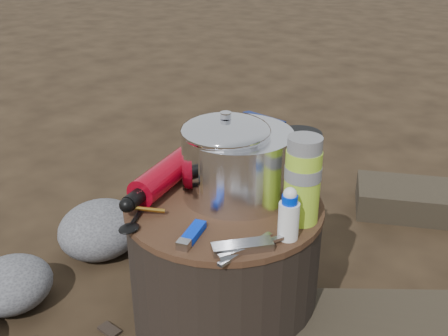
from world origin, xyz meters
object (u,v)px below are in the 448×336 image
Objects in this scene: stump at (224,278)px; thermos at (302,181)px; camping_pot at (226,158)px; fuel_bottle at (164,176)px; travel_mug at (298,163)px.

stump is 0.33m from thermos.
camping_pot reaches higher than stump.
camping_pot is 1.04× the size of thermos.
thermos reaches higher than fuel_bottle.
stump is at bearing -122.34° from travel_mug.
camping_pot is 0.18m from thermos.
fuel_bottle is at bearing -159.30° from camping_pot.
fuel_bottle is at bearing -169.05° from thermos.
travel_mug is at bearing 122.13° from thermos.
thermos is (0.18, 0.01, -0.00)m from camping_pot.
camping_pot is 0.17m from travel_mug.
camping_pot reaches higher than travel_mug.
travel_mug reaches higher than fuel_bottle.
stump is at bearing -2.63° from fuel_bottle.
thermos is at bearing 3.22° from camping_pot.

